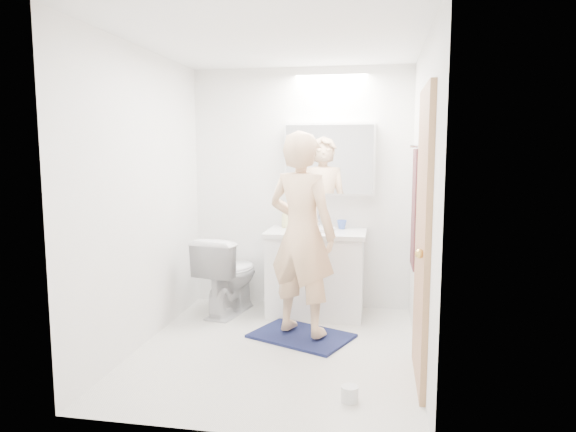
% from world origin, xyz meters
% --- Properties ---
extents(floor, '(2.50, 2.50, 0.00)m').
position_xyz_m(floor, '(0.00, 0.00, 0.00)').
color(floor, silver).
rests_on(floor, ground).
extents(ceiling, '(2.50, 2.50, 0.00)m').
position_xyz_m(ceiling, '(0.00, 0.00, 2.40)').
color(ceiling, white).
rests_on(ceiling, floor).
extents(wall_back, '(2.50, 0.00, 2.50)m').
position_xyz_m(wall_back, '(0.00, 1.25, 1.20)').
color(wall_back, white).
rests_on(wall_back, floor).
extents(wall_front, '(2.50, 0.00, 2.50)m').
position_xyz_m(wall_front, '(0.00, -1.25, 1.20)').
color(wall_front, white).
rests_on(wall_front, floor).
extents(wall_left, '(0.00, 2.50, 2.50)m').
position_xyz_m(wall_left, '(-1.10, 0.00, 1.20)').
color(wall_left, white).
rests_on(wall_left, floor).
extents(wall_right, '(0.00, 2.50, 2.50)m').
position_xyz_m(wall_right, '(1.10, 0.00, 1.20)').
color(wall_right, white).
rests_on(wall_right, floor).
extents(vanity_cabinet, '(0.90, 0.55, 0.78)m').
position_xyz_m(vanity_cabinet, '(0.20, 0.96, 0.39)').
color(vanity_cabinet, white).
rests_on(vanity_cabinet, floor).
extents(countertop, '(0.95, 0.58, 0.04)m').
position_xyz_m(countertop, '(0.20, 0.96, 0.80)').
color(countertop, white).
rests_on(countertop, vanity_cabinet).
extents(sink_basin, '(0.36, 0.36, 0.03)m').
position_xyz_m(sink_basin, '(0.20, 0.99, 0.84)').
color(sink_basin, silver).
rests_on(sink_basin, countertop).
extents(faucet, '(0.02, 0.02, 0.16)m').
position_xyz_m(faucet, '(0.20, 1.19, 0.90)').
color(faucet, silver).
rests_on(faucet, countertop).
extents(medicine_cabinet, '(0.88, 0.14, 0.70)m').
position_xyz_m(medicine_cabinet, '(0.30, 1.18, 1.50)').
color(medicine_cabinet, white).
rests_on(medicine_cabinet, wall_back).
extents(mirror_panel, '(0.84, 0.01, 0.66)m').
position_xyz_m(mirror_panel, '(0.30, 1.10, 1.50)').
color(mirror_panel, silver).
rests_on(mirror_panel, medicine_cabinet).
extents(toilet, '(0.57, 0.82, 0.77)m').
position_xyz_m(toilet, '(-0.65, 0.85, 0.38)').
color(toilet, silver).
rests_on(toilet, floor).
extents(bath_rug, '(0.95, 0.82, 0.02)m').
position_xyz_m(bath_rug, '(0.16, 0.31, 0.01)').
color(bath_rug, '#161440').
rests_on(bath_rug, floor).
extents(person, '(0.73, 0.62, 1.69)m').
position_xyz_m(person, '(0.16, 0.31, 0.89)').
color(person, '#E2B487').
rests_on(person, bath_rug).
extents(door, '(0.04, 0.80, 2.00)m').
position_xyz_m(door, '(1.08, -0.35, 1.00)').
color(door, '#A58452').
rests_on(door, wall_right).
extents(door_knob, '(0.06, 0.06, 0.06)m').
position_xyz_m(door_knob, '(1.04, -0.65, 0.95)').
color(door_knob, gold).
rests_on(door_knob, door).
extents(towel, '(0.02, 0.42, 1.00)m').
position_xyz_m(towel, '(1.08, 0.55, 1.10)').
color(towel, '#12233A').
rests_on(towel, wall_right).
extents(towel_hook, '(0.07, 0.02, 0.02)m').
position_xyz_m(towel_hook, '(1.07, 0.55, 1.62)').
color(towel_hook, silver).
rests_on(towel_hook, wall_right).
extents(soap_bottle_a, '(0.09, 0.09, 0.20)m').
position_xyz_m(soap_bottle_a, '(-0.13, 1.11, 0.92)').
color(soap_bottle_a, '#D0D087').
rests_on(soap_bottle_a, countertop).
extents(soap_bottle_b, '(0.09, 0.09, 0.17)m').
position_xyz_m(soap_bottle_b, '(0.03, 1.15, 0.90)').
color(soap_bottle_b, '#5D8DC7').
rests_on(soap_bottle_b, countertop).
extents(toothbrush_cup, '(0.10, 0.10, 0.09)m').
position_xyz_m(toothbrush_cup, '(0.43, 1.12, 0.86)').
color(toothbrush_cup, '#4162C5').
rests_on(toothbrush_cup, countertop).
extents(toilet_paper_roll, '(0.11, 0.11, 0.10)m').
position_xyz_m(toilet_paper_roll, '(0.63, -0.76, 0.05)').
color(toilet_paper_roll, silver).
rests_on(toilet_paper_roll, floor).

